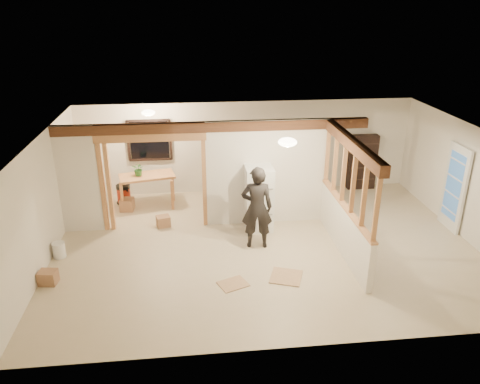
{
  "coord_description": "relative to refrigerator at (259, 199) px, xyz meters",
  "views": [
    {
      "loc": [
        -1.53,
        -8.89,
        4.99
      ],
      "look_at": [
        -0.51,
        0.4,
        1.12
      ],
      "focal_mm": 35.0,
      "sensor_mm": 36.0,
      "label": 1
    }
  ],
  "objects": [
    {
      "name": "woman",
      "position": [
        -0.17,
        -0.83,
        0.16
      ],
      "size": [
        0.71,
        0.5,
        1.83
      ],
      "primitive_type": "imported",
      "rotation": [
        0.0,
        0.0,
        3.05
      ],
      "color": "black",
      "rests_on": "floor"
    },
    {
      "name": "french_door",
      "position": [
        4.44,
        -0.44,
        0.25
      ],
      "size": [
        0.12,
        0.86,
        2.0
      ],
      "primitive_type": "cube",
      "color": "white",
      "rests_on": "floor"
    },
    {
      "name": "header_beam_right",
      "position": [
        1.62,
        -1.24,
        1.63
      ],
      "size": [
        0.18,
        3.3,
        0.22
      ],
      "primitive_type": "cube",
      "color": "#58321E",
      "rests_on": "ceiling"
    },
    {
      "name": "refrigerator",
      "position": [
        0.0,
        0.0,
        0.0
      ],
      "size": [
        0.62,
        0.6,
        1.51
      ],
      "primitive_type": "cube",
      "color": "white",
      "rests_on": "floor"
    },
    {
      "name": "floor_panel_far",
      "position": [
        -0.82,
        -2.27,
        -0.75
      ],
      "size": [
        0.64,
        0.58,
        0.02
      ],
      "primitive_type": "cube",
      "rotation": [
        0.0,
        0.0,
        0.4
      ],
      "color": "tan",
      "rests_on": "floor"
    },
    {
      "name": "ceiling_dome_util",
      "position": [
        -2.48,
        1.46,
        1.73
      ],
      "size": [
        0.32,
        0.32,
        0.14
      ],
      "primitive_type": "ellipsoid",
      "color": "#FFEABF",
      "rests_on": "ceiling"
    },
    {
      "name": "window_back",
      "position": [
        -2.58,
        2.33,
        0.8
      ],
      "size": [
        1.12,
        0.1,
        1.1
      ],
      "primitive_type": "cube",
      "color": "black",
      "rests_on": "wall_back"
    },
    {
      "name": "bookshelf",
      "position": [
        3.25,
        2.21,
        0.02
      ],
      "size": [
        0.77,
        0.26,
        1.55
      ],
      "primitive_type": "cube",
      "color": "black",
      "rests_on": "floor"
    },
    {
      "name": "hanging_bulb",
      "position": [
        -1.98,
        0.76,
        1.43
      ],
      "size": [
        0.07,
        0.07,
        0.07
      ],
      "primitive_type": "ellipsoid",
      "color": "#FFD88C",
      "rests_on": "ceiling"
    },
    {
      "name": "stud_partition",
      "position": [
        1.62,
        -1.24,
        0.91
      ],
      "size": [
        0.14,
        3.2,
        1.32
      ],
      "primitive_type": "cube",
      "color": "tan",
      "rests_on": "pony_wall"
    },
    {
      "name": "wall_right",
      "position": [
        4.52,
        -0.84,
        0.5
      ],
      "size": [
        0.01,
        6.5,
        2.5
      ],
      "primitive_type": "cube",
      "color": "white",
      "rests_on": "floor"
    },
    {
      "name": "doorway_frame",
      "position": [
        -2.38,
        0.36,
        0.35
      ],
      "size": [
        2.46,
        0.14,
        2.2
      ],
      "primitive_type": "cube",
      "color": "tan",
      "rests_on": "floor"
    },
    {
      "name": "floor_panel_near",
      "position": [
        0.23,
        -2.13,
        -0.74
      ],
      "size": [
        0.75,
        0.75,
        0.02
      ],
      "primitive_type": "cube",
      "rotation": [
        0.0,
        0.0,
        -0.35
      ],
      "color": "tan",
      "rests_on": "floor"
    },
    {
      "name": "partition_left_stub",
      "position": [
        -4.03,
        0.36,
        0.5
      ],
      "size": [
        0.9,
        0.12,
        2.5
      ],
      "primitive_type": "cube",
      "color": "silver",
      "rests_on": "floor"
    },
    {
      "name": "ceiling_dome_main",
      "position": [
        0.32,
        -1.34,
        1.73
      ],
      "size": [
        0.36,
        0.36,
        0.16
      ],
      "primitive_type": "ellipsoid",
      "color": "#FFEABF",
      "rests_on": "ceiling"
    },
    {
      "name": "work_table",
      "position": [
        -2.64,
        1.58,
        -0.33
      ],
      "size": [
        1.47,
        0.95,
        0.86
      ],
      "primitive_type": "cube",
      "rotation": [
        0.0,
        0.0,
        0.21
      ],
      "color": "tan",
      "rests_on": "floor"
    },
    {
      "name": "floor",
      "position": [
        0.02,
        -0.84,
        -0.76
      ],
      "size": [
        9.0,
        6.5,
        0.01
      ],
      "primitive_type": "cube",
      "color": "#C5B093",
      "rests_on": "ground"
    },
    {
      "name": "wall_back",
      "position": [
        0.02,
        2.41,
        0.5
      ],
      "size": [
        9.0,
        0.01,
        2.5
      ],
      "primitive_type": "cube",
      "color": "white",
      "rests_on": "floor"
    },
    {
      "name": "box_front",
      "position": [
        -4.28,
        -1.85,
        -0.62
      ],
      "size": [
        0.36,
        0.31,
        0.26
      ],
      "primitive_type": "cube",
      "rotation": [
        0.0,
        0.0,
        -0.14
      ],
      "color": "#9D6E4C",
      "rests_on": "floor"
    },
    {
      "name": "partition_center",
      "position": [
        0.22,
        0.36,
        0.5
      ],
      "size": [
        2.8,
        0.12,
        2.5
      ],
      "primitive_type": "cube",
      "color": "silver",
      "rests_on": "floor"
    },
    {
      "name": "shop_vac",
      "position": [
        -3.3,
        1.83,
        -0.49
      ],
      "size": [
        0.53,
        0.53,
        0.52
      ],
      "primitive_type": "cylinder",
      "rotation": [
        0.0,
        0.0,
        0.42
      ],
      "color": "#98200D",
      "rests_on": "floor"
    },
    {
      "name": "wall_front",
      "position": [
        0.02,
        -4.09,
        0.5
      ],
      "size": [
        9.0,
        0.01,
        2.5
      ],
      "primitive_type": "cube",
      "color": "white",
      "rests_on": "floor"
    },
    {
      "name": "box_util_b",
      "position": [
        -3.17,
        1.38,
        -0.6
      ],
      "size": [
        0.35,
        0.35,
        0.31
      ],
      "primitive_type": "cube",
      "rotation": [
        0.0,
        0.0,
        -0.08
      ],
      "color": "#9D6E4C",
      "rests_on": "floor"
    },
    {
      "name": "potted_plant",
      "position": [
        -2.83,
        1.56,
        0.28
      ],
      "size": [
        0.39,
        0.37,
        0.34
      ],
      "primitive_type": "imported",
      "rotation": [
        0.0,
        0.0,
        -0.41
      ],
      "color": "#2A602E",
      "rests_on": "work_table"
    },
    {
      "name": "ceiling",
      "position": [
        0.02,
        -0.84,
        1.75
      ],
      "size": [
        9.0,
        6.5,
        0.01
      ],
      "primitive_type": "cube",
      "color": "white"
    },
    {
      "name": "header_beam_back",
      "position": [
        -0.98,
        0.36,
        1.63
      ],
      "size": [
        7.0,
        0.18,
        0.22
      ],
      "primitive_type": "cube",
      "color": "#58321E",
      "rests_on": "ceiling"
    },
    {
      "name": "bucket",
      "position": [
        -4.32,
        -0.86,
        -0.59
      ],
      "size": [
        0.34,
        0.34,
        0.33
      ],
      "primitive_type": "cylinder",
      "rotation": [
        0.0,
        0.0,
        -0.42
      ],
      "color": "silver",
      "rests_on": "floor"
    },
    {
      "name": "box_util_a",
      "position": [
        -2.22,
        0.35,
        -0.62
      ],
      "size": [
        0.36,
        0.33,
        0.26
      ],
      "primitive_type": "cube",
      "rotation": [
        0.0,
        0.0,
        0.27
      ],
      "color": "#9D6E4C",
      "rests_on": "floor"
    },
    {
      "name": "wall_left",
      "position": [
        -4.48,
        -0.84,
        0.5
      ],
      "size": [
        0.01,
        6.5,
        2.5
      ],
      "primitive_type": "cube",
      "color": "white",
      "rests_on": "floor"
    },
    {
      "name": "pony_wall",
      "position": [
        1.62,
        -1.24,
        -0.25
      ],
      "size": [
        0.12,
        3.2,
        1.0
      ],
      "primitive_type": "cube",
      "color": "silver",
      "rests_on": "floor"
    }
  ]
}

